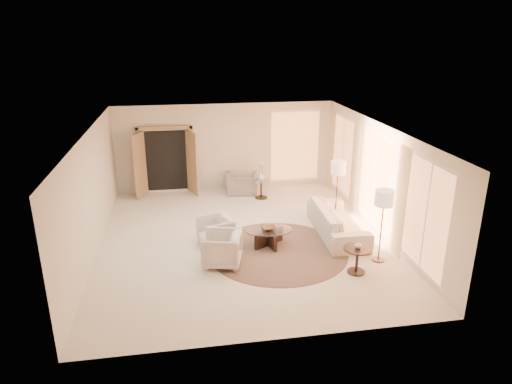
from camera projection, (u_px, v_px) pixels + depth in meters
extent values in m
cube|color=#EFE4CB|center=(243.00, 240.00, 11.47)|extent=(7.00, 8.00, 0.02)
cube|color=white|center=(242.00, 129.00, 10.53)|extent=(7.00, 8.00, 0.02)
cube|color=beige|center=(225.00, 147.00, 14.72)|extent=(7.00, 0.04, 2.80)
cube|color=beige|center=(277.00, 267.00, 7.28)|extent=(7.00, 0.04, 2.80)
cube|color=beige|center=(91.00, 195.00, 10.45)|extent=(0.04, 8.00, 2.80)
cube|color=beige|center=(379.00, 179.00, 11.54)|extent=(0.04, 8.00, 2.80)
cube|color=tan|center=(166.00, 160.00, 14.43)|extent=(1.80, 0.12, 2.16)
cube|color=tan|center=(140.00, 165.00, 14.07)|extent=(0.35, 0.66, 2.00)
cube|color=tan|center=(192.00, 163.00, 14.32)|extent=(0.35, 0.66, 2.00)
cylinder|color=#3E2A21|center=(278.00, 251.00, 10.85)|extent=(4.41, 4.41, 0.01)
imported|color=beige|center=(337.00, 221.00, 11.64)|extent=(1.06, 2.54, 0.73)
imported|color=beige|center=(216.00, 230.00, 11.06)|extent=(0.89, 0.93, 0.78)
imported|color=beige|center=(222.00, 247.00, 10.11)|extent=(0.93, 0.97, 0.83)
imported|color=gray|center=(242.00, 181.00, 14.55)|extent=(1.07, 0.77, 0.87)
cube|color=black|center=(269.00, 238.00, 11.08)|extent=(0.24, 0.86, 0.38)
cube|color=black|center=(269.00, 238.00, 11.08)|extent=(0.78, 0.51, 0.38)
cylinder|color=white|center=(269.00, 230.00, 11.01)|extent=(1.52, 1.52, 0.02)
cylinder|color=black|center=(356.00, 272.00, 9.90)|extent=(0.39, 0.39, 0.03)
cylinder|color=black|center=(357.00, 261.00, 9.81)|extent=(0.06, 0.06, 0.55)
cylinder|color=black|center=(358.00, 249.00, 9.71)|extent=(0.62, 0.62, 0.03)
cylinder|color=#2C2518|center=(261.00, 198.00, 14.29)|extent=(0.39, 0.39, 0.03)
cylinder|color=#2C2518|center=(261.00, 189.00, 14.20)|extent=(0.06, 0.06, 0.56)
cylinder|color=white|center=(261.00, 181.00, 14.10)|extent=(0.51, 0.51, 0.03)
cylinder|color=#2C2518|center=(335.00, 219.00, 12.68)|extent=(0.28, 0.28, 0.03)
cylinder|color=#2C2518|center=(336.00, 195.00, 12.45)|extent=(0.03, 0.03, 1.42)
cylinder|color=#C3A98D|center=(338.00, 168.00, 12.18)|extent=(0.41, 0.41, 0.34)
cylinder|color=#2C2518|center=(378.00, 260.00, 10.42)|extent=(0.29, 0.29, 0.03)
cylinder|color=#2C2518|center=(381.00, 231.00, 10.19)|extent=(0.03, 0.03, 1.44)
cylinder|color=#C3A98D|center=(384.00, 198.00, 9.92)|extent=(0.41, 0.41, 0.35)
imported|color=brown|center=(269.00, 228.00, 10.99)|extent=(0.34, 0.34, 0.08)
imported|color=white|center=(358.00, 245.00, 9.69)|extent=(0.17, 0.17, 0.15)
imported|color=white|center=(261.00, 177.00, 14.06)|extent=(0.27, 0.27, 0.23)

